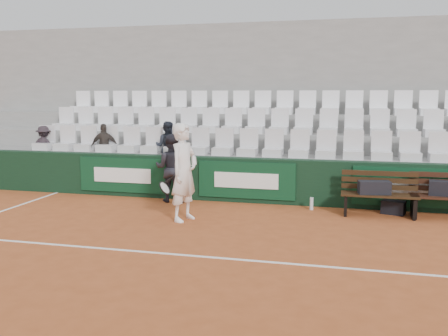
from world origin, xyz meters
TOP-DOWN VIEW (x-y plane):
  - ground at (0.00, 0.00)m, footprint 80.00×80.00m
  - court_baseline at (0.00, 0.00)m, footprint 18.00×0.06m
  - back_barrier at (0.07, 3.99)m, footprint 18.00×0.34m
  - grandstand_tier_front at (0.00, 4.62)m, footprint 18.00×0.95m
  - grandstand_tier_mid at (0.00, 5.58)m, footprint 18.00×0.95m
  - grandstand_tier_back at (0.00, 6.53)m, footprint 18.00×0.95m
  - grandstand_rear_wall at (0.00, 7.15)m, footprint 18.00×0.30m
  - seat_row_front at (0.00, 4.45)m, footprint 11.90×0.44m
  - seat_row_mid at (0.00, 5.40)m, footprint 11.90×0.44m
  - seat_row_back at (0.00, 6.35)m, footprint 11.90×0.44m
  - bench_left at (2.63, 3.31)m, footprint 1.50×0.56m
  - sports_bag_left at (2.52, 3.28)m, footprint 0.66×0.38m
  - sports_bag_right at (3.88, 3.46)m, footprint 0.65×0.37m
  - sports_bag_ground at (2.93, 3.56)m, footprint 0.51×0.40m
  - water_bottle_near at (1.28, 3.53)m, footprint 0.07×0.07m
  - water_bottle_far at (3.28, 3.28)m, footprint 0.07×0.07m
  - tennis_player at (-1.06, 2.04)m, footprint 0.82×0.80m
  - ball_kid at (-1.89, 3.60)m, footprint 0.79×0.63m
  - spectator_a at (-5.73, 4.50)m, footprint 0.73×0.48m
  - spectator_b at (-4.00, 4.50)m, footprint 0.73×0.52m
  - spectator_c at (-2.31, 4.50)m, footprint 0.64×0.52m

SIDE VIEW (x-z plane):
  - ground at x=0.00m, z-range 0.00..0.00m
  - court_baseline at x=0.00m, z-range 0.00..0.01m
  - water_bottle_far at x=3.28m, z-range 0.00..0.23m
  - water_bottle_near at x=1.28m, z-range 0.00..0.27m
  - sports_bag_ground at x=2.93m, z-range 0.00..0.27m
  - bench_left at x=2.63m, z-range 0.00..0.45m
  - grandstand_tier_front at x=0.00m, z-range 0.00..1.00m
  - back_barrier at x=0.07m, z-range 0.00..1.00m
  - sports_bag_left at x=2.52m, z-range 0.45..0.71m
  - sports_bag_right at x=3.88m, z-range 0.45..0.74m
  - grandstand_tier_mid at x=0.00m, z-range 0.00..1.45m
  - ball_kid at x=-1.89m, z-range 0.00..1.54m
  - tennis_player at x=-1.06m, z-range 0.00..1.88m
  - grandstand_tier_back at x=0.00m, z-range 0.00..1.90m
  - seat_row_front at x=0.00m, z-range 1.00..1.63m
  - spectator_a at x=-5.73m, z-range 1.00..2.06m
  - spectator_b at x=-4.00m, z-range 1.00..2.14m
  - spectator_c at x=-2.31m, z-range 1.00..2.23m
  - seat_row_mid at x=0.00m, z-range 1.45..2.08m
  - grandstand_rear_wall at x=0.00m, z-range 0.00..4.40m
  - seat_row_back at x=0.00m, z-range 1.90..2.53m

